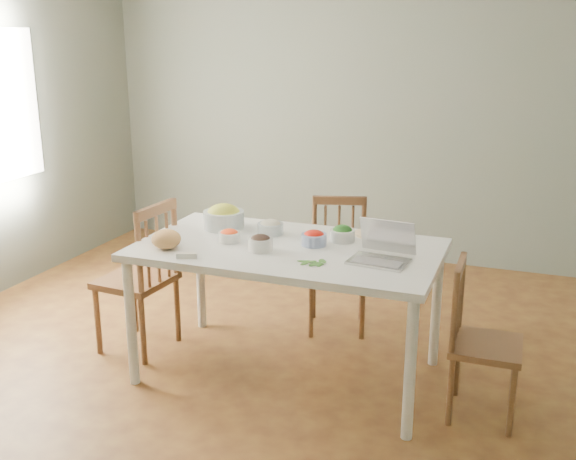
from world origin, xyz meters
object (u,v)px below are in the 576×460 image
at_px(dining_table, 288,311).
at_px(laptop, 379,244).
at_px(chair_right, 487,342).
at_px(bowl_squash, 224,217).
at_px(chair_left, 136,276).
at_px(bread_boule, 166,239).
at_px(chair_far, 338,267).

bearing_deg(dining_table, laptop, -10.39).
height_order(chair_right, bowl_squash, bowl_squash).
distance_m(chair_left, bowl_squash, 0.72).
height_order(chair_left, bread_boule, chair_left).
distance_m(chair_far, bowl_squash, 0.94).
height_order(chair_left, laptop, laptop).
height_order(chair_far, chair_left, chair_left).
distance_m(chair_left, laptop, 1.71).
bearing_deg(dining_table, chair_right, -3.38).
relative_size(dining_table, chair_left, 1.76).
relative_size(dining_table, bread_boule, 10.26).
distance_m(chair_right, bread_boule, 1.90).
bearing_deg(chair_left, bread_boule, 60.85).
bearing_deg(chair_right, chair_left, 87.70).
xyz_separation_m(chair_left, chair_right, (2.25, -0.06, -0.07)).
xyz_separation_m(dining_table, chair_far, (0.09, 0.76, 0.05)).
relative_size(chair_left, bread_boule, 5.85).
bearing_deg(dining_table, bread_boule, -156.21).
xyz_separation_m(chair_left, bread_boule, (0.42, -0.28, 0.39)).
bearing_deg(bread_boule, laptop, 8.50).
relative_size(dining_table, chair_right, 2.02).
height_order(dining_table, bowl_squash, bowl_squash).
bearing_deg(chair_far, chair_left, -162.04).
bearing_deg(chair_far, bread_boule, -140.89).
height_order(chair_right, bread_boule, bread_boule).
bearing_deg(chair_right, dining_table, 85.88).
bearing_deg(laptop, bowl_squash, 169.47).
xyz_separation_m(bread_boule, laptop, (1.23, 0.18, 0.05)).
bearing_deg(chair_right, bowl_squash, 79.72).
distance_m(chair_far, chair_right, 1.37).
relative_size(bowl_squash, laptop, 0.83).
bearing_deg(bowl_squash, chair_left, -157.66).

